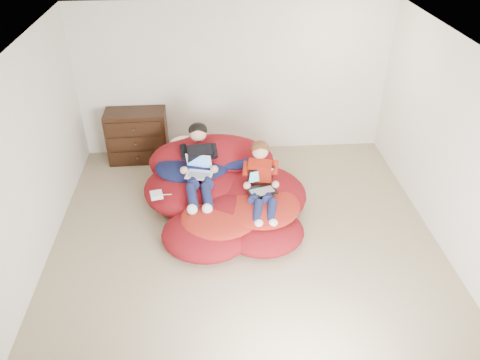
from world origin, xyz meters
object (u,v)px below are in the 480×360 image
object	(u,v)px
older_boy	(199,161)
younger_boy	(261,178)
dresser	(137,136)
beanbag_pile	(223,192)
laptop_white	(199,169)
laptop_black	(261,184)

from	to	relation	value
older_boy	younger_boy	distance (m)	0.92
dresser	beanbag_pile	xyz separation A→B (m)	(1.35, -1.46, -0.17)
dresser	laptop_white	size ratio (longest dim) A/B	2.39
dresser	older_boy	world-z (taller)	older_boy
laptop_white	laptop_black	world-z (taller)	laptop_white
younger_boy	beanbag_pile	bearing A→B (deg)	151.02
older_boy	laptop_black	size ratio (longest dim) A/B	2.84
younger_boy	laptop_white	size ratio (longest dim) A/B	2.52
younger_boy	laptop_white	xyz separation A→B (m)	(-0.82, 0.31, -0.01)
dresser	younger_boy	distance (m)	2.54
laptop_black	younger_boy	bearing A→B (deg)	90.00
older_boy	laptop_white	xyz separation A→B (m)	(0.00, -0.09, -0.06)
younger_boy	laptop_black	bearing A→B (deg)	-90.00
dresser	laptop_black	xyz separation A→B (m)	(1.85, -1.76, 0.14)
older_boy	younger_boy	xyz separation A→B (m)	(0.82, -0.40, -0.05)
older_boy	younger_boy	size ratio (longest dim) A/B	1.20
beanbag_pile	laptop_black	world-z (taller)	beanbag_pile
dresser	beanbag_pile	bearing A→B (deg)	-47.21
older_boy	beanbag_pile	bearing A→B (deg)	-20.83
beanbag_pile	older_boy	bearing A→B (deg)	159.17
beanbag_pile	younger_boy	world-z (taller)	younger_boy
laptop_white	laptop_black	xyz separation A→B (m)	(0.82, -0.34, -0.07)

